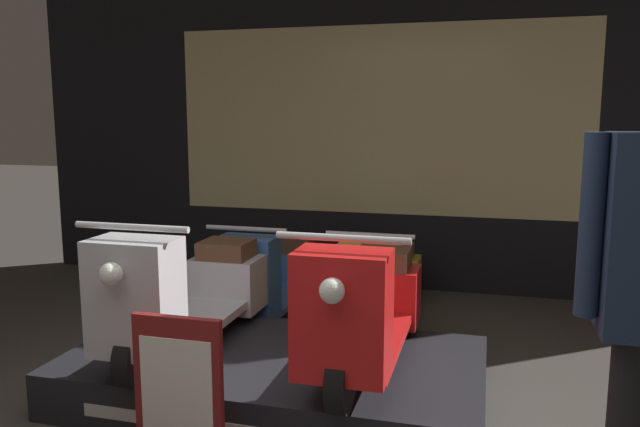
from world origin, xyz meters
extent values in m
cube|color=black|center=(0.00, 3.72, 1.60)|extent=(6.85, 0.08, 3.20)
cube|color=beige|center=(0.00, 3.68, 1.55)|extent=(3.77, 0.01, 1.70)
cube|color=black|center=(-0.12, 1.19, 0.13)|extent=(2.32, 1.22, 0.26)
cylinder|color=black|center=(-0.64, 0.61, 0.41)|extent=(0.09, 0.30, 0.30)
cylinder|color=black|center=(-0.64, 1.77, 0.41)|extent=(0.09, 0.30, 0.30)
cube|color=#BCBCC1|center=(-0.64, 1.19, 0.40)|extent=(0.40, 1.07, 0.05)
cube|color=#BCBCC1|center=(-0.64, 0.64, 0.72)|extent=(0.42, 0.27, 0.58)
cube|color=#BCBCC1|center=(-0.64, 1.75, 0.49)|extent=(0.44, 0.32, 0.35)
cube|color=brown|center=(-0.64, 1.74, 0.73)|extent=(0.32, 0.29, 0.12)
cylinder|color=silver|center=(-0.64, 0.63, 1.07)|extent=(0.60, 0.03, 0.03)
sphere|color=white|center=(-0.64, 0.44, 0.88)|extent=(0.11, 0.11, 0.11)
cylinder|color=black|center=(0.40, 0.61, 0.41)|extent=(0.09, 0.30, 0.30)
cylinder|color=black|center=(0.40, 1.77, 0.41)|extent=(0.09, 0.30, 0.30)
cube|color=red|center=(0.40, 1.19, 0.40)|extent=(0.40, 1.07, 0.05)
cube|color=red|center=(0.40, 0.64, 0.72)|extent=(0.42, 0.27, 0.58)
cube|color=red|center=(0.40, 1.75, 0.49)|extent=(0.44, 0.32, 0.35)
cube|color=brown|center=(0.40, 1.74, 0.73)|extent=(0.32, 0.29, 0.12)
cylinder|color=silver|center=(0.40, 0.63, 1.07)|extent=(0.60, 0.03, 0.03)
sphere|color=white|center=(0.40, 0.44, 0.88)|extent=(0.11, 0.11, 0.11)
cylinder|color=black|center=(-0.63, 2.05, 0.15)|extent=(0.09, 0.30, 0.30)
cylinder|color=black|center=(-0.63, 3.21, 0.15)|extent=(0.09, 0.30, 0.30)
cube|color=#386BBC|center=(-0.63, 2.63, 0.14)|extent=(0.40, 1.07, 0.05)
cube|color=#386BBC|center=(-0.63, 2.07, 0.46)|extent=(0.42, 0.27, 0.58)
cube|color=#386BBC|center=(-0.63, 3.19, 0.23)|extent=(0.44, 0.32, 0.35)
cube|color=brown|center=(-0.63, 3.18, 0.46)|extent=(0.32, 0.29, 0.12)
cylinder|color=silver|center=(-0.63, 2.07, 0.81)|extent=(0.60, 0.03, 0.03)
sphere|color=white|center=(-0.63, 1.88, 0.62)|extent=(0.11, 0.11, 0.11)
cylinder|color=black|center=(0.26, 2.05, 0.15)|extent=(0.09, 0.30, 0.30)
cylinder|color=black|center=(0.26, 3.21, 0.15)|extent=(0.09, 0.30, 0.30)
cube|color=yellow|center=(0.26, 2.63, 0.14)|extent=(0.40, 1.07, 0.05)
cube|color=yellow|center=(0.26, 2.07, 0.46)|extent=(0.42, 0.27, 0.58)
cube|color=yellow|center=(0.26, 3.19, 0.23)|extent=(0.44, 0.32, 0.35)
cube|color=brown|center=(0.26, 3.18, 0.46)|extent=(0.32, 0.29, 0.12)
cylinder|color=silver|center=(0.26, 2.07, 0.81)|extent=(0.60, 0.03, 0.03)
sphere|color=white|center=(0.26, 1.88, 0.62)|extent=(0.11, 0.11, 0.11)
cylinder|color=#1E2D47|center=(1.35, 0.25, 1.23)|extent=(0.08, 0.08, 0.63)
cube|color=maroon|center=(-0.26, 0.33, 0.37)|extent=(0.41, 0.04, 0.75)
cube|color=white|center=(-0.26, 0.31, 0.43)|extent=(0.34, 0.01, 0.45)
camera|label=1|loc=(1.01, -1.98, 1.60)|focal=35.00mm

